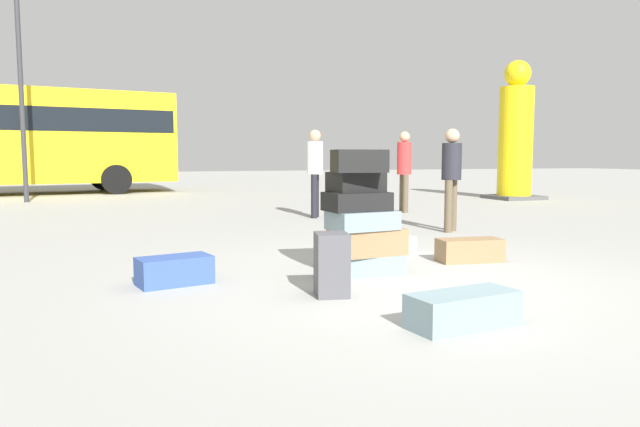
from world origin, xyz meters
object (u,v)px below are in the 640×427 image
(suitcase_tower, at_px, (362,222))
(suitcase_slate_upright_blue, at_px, (463,309))
(suitcase_navy_white_trunk, at_px, (175,270))
(yellow_dummy_statue, at_px, (516,138))
(person_passerby_in_red, at_px, (315,165))
(lamp_post, at_px, (19,51))
(person_tourist_with_camera, at_px, (404,164))
(suitcase_cream_foreground_far, at_px, (389,243))
(suitcase_charcoal_foreground_near, at_px, (332,264))
(suitcase_brown_behind_tower, at_px, (470,250))
(person_bearded_onlooker, at_px, (451,171))

(suitcase_tower, distance_m, suitcase_slate_upright_blue, 1.89)
(suitcase_navy_white_trunk, height_order, yellow_dummy_statue, yellow_dummy_statue)
(person_passerby_in_red, bearing_deg, lamp_post, -108.41)
(person_passerby_in_red, bearing_deg, person_tourist_with_camera, 128.27)
(suitcase_navy_white_trunk, height_order, suitcase_slate_upright_blue, suitcase_navy_white_trunk)
(suitcase_cream_foreground_far, bearing_deg, lamp_post, 108.96)
(suitcase_charcoal_foreground_near, bearing_deg, suitcase_tower, 62.10)
(suitcase_charcoal_foreground_near, bearing_deg, yellow_dummy_statue, 56.76)
(suitcase_brown_behind_tower, relative_size, lamp_post, 0.12)
(suitcase_slate_upright_blue, distance_m, suitcase_brown_behind_tower, 2.55)
(suitcase_tower, xyz_separation_m, person_passerby_in_red, (1.25, 5.20, 0.47))
(suitcase_charcoal_foreground_near, xyz_separation_m, person_tourist_with_camera, (3.92, 6.32, 0.73))
(person_bearded_onlooker, distance_m, yellow_dummy_statue, 7.64)
(person_tourist_with_camera, bearing_deg, suitcase_charcoal_foreground_near, -21.57)
(suitcase_slate_upright_blue, height_order, person_tourist_with_camera, person_tourist_with_camera)
(yellow_dummy_statue, bearing_deg, person_passerby_in_red, -157.23)
(person_tourist_with_camera, relative_size, yellow_dummy_statue, 0.45)
(suitcase_brown_behind_tower, distance_m, person_tourist_with_camera, 5.74)
(suitcase_cream_foreground_far, distance_m, suitcase_charcoal_foreground_near, 2.47)
(person_bearded_onlooker, bearing_deg, lamp_post, -90.48)
(suitcase_slate_upright_blue, distance_m, lamp_post, 14.16)
(suitcase_slate_upright_blue, relative_size, person_bearded_onlooker, 0.50)
(person_bearded_onlooker, relative_size, yellow_dummy_statue, 0.43)
(person_passerby_in_red, distance_m, lamp_post, 8.69)
(suitcase_tower, distance_m, person_bearded_onlooker, 3.66)
(person_bearded_onlooker, xyz_separation_m, lamp_post, (-7.08, 8.54, 2.80))
(suitcase_tower, relative_size, person_bearded_onlooker, 0.77)
(person_passerby_in_red, bearing_deg, yellow_dummy_statue, 140.06)
(person_tourist_with_camera, bearing_deg, yellow_dummy_statue, 127.80)
(suitcase_tower, distance_m, suitcase_brown_behind_tower, 1.49)
(suitcase_navy_white_trunk, distance_m, suitcase_slate_upright_blue, 2.66)
(suitcase_navy_white_trunk, bearing_deg, person_passerby_in_red, 45.70)
(suitcase_brown_behind_tower, height_order, suitcase_charcoal_foreground_near, suitcase_charcoal_foreground_near)
(suitcase_tower, xyz_separation_m, suitcase_brown_behind_tower, (1.41, 0.26, -0.39))
(suitcase_tower, xyz_separation_m, suitcase_navy_white_trunk, (-1.79, 0.15, -0.39))
(suitcase_slate_upright_blue, xyz_separation_m, person_passerby_in_red, (1.28, 7.05, 0.87))
(suitcase_cream_foreground_far, height_order, person_bearded_onlooker, person_bearded_onlooker)
(person_passerby_in_red, bearing_deg, suitcase_cream_foreground_far, 22.18)
(suitcase_cream_foreground_far, relative_size, yellow_dummy_statue, 0.15)
(person_bearded_onlooker, distance_m, person_tourist_with_camera, 3.14)
(person_bearded_onlooker, bearing_deg, suitcase_navy_white_trunk, -11.21)
(suitcase_cream_foreground_far, bearing_deg, suitcase_charcoal_foreground_near, -136.70)
(suitcase_cream_foreground_far, relative_size, suitcase_brown_behind_tower, 0.78)
(person_bearded_onlooker, distance_m, lamp_post, 11.44)
(suitcase_slate_upright_blue, relative_size, yellow_dummy_statue, 0.21)
(suitcase_tower, height_order, person_passerby_in_red, person_passerby_in_red)
(suitcase_charcoal_foreground_near, height_order, yellow_dummy_statue, yellow_dummy_statue)
(suitcase_brown_behind_tower, xyz_separation_m, suitcase_charcoal_foreground_near, (-1.99, -0.98, 0.14))
(yellow_dummy_statue, bearing_deg, suitcase_navy_white_trunk, -141.01)
(person_bearded_onlooker, distance_m, person_passerby_in_red, 2.96)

